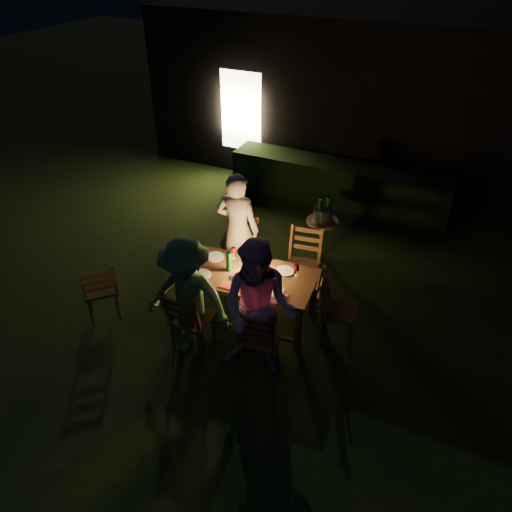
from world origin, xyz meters
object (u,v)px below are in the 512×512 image
at_px(dining_table, 247,279).
at_px(chair_far_right, 301,276).
at_px(person_opp_left, 188,299).
at_px(bottle_table, 229,262).
at_px(chair_near_right, 260,347).
at_px(lantern, 252,263).
at_px(side_table, 322,225).
at_px(ice_bucket, 323,214).
at_px(bottle_bucket_a, 319,212).
at_px(person_house_side, 237,229).
at_px(chair_spare, 103,298).
at_px(chair_far_left, 237,262).
at_px(bottle_bucket_b, 327,211).
at_px(person_opp_right, 258,310).
at_px(chair_end, 336,321).
at_px(chair_near_left, 192,328).

distance_m(dining_table, chair_far_right, 1.01).
distance_m(person_opp_left, bottle_table, 0.85).
relative_size(dining_table, person_opp_left, 1.13).
height_order(chair_near_right, lantern, lantern).
bearing_deg(side_table, ice_bucket, -90.00).
bearing_deg(side_table, bottle_bucket_a, -141.34).
bearing_deg(person_house_side, chair_spare, 44.97).
bearing_deg(bottle_bucket_a, ice_bucket, 38.66).
xyz_separation_m(chair_far_right, ice_bucket, (-0.07, 1.06, 0.47)).
distance_m(chair_far_left, bottle_bucket_b, 1.63).
relative_size(chair_spare, bottle_bucket_b, 3.05).
bearing_deg(bottle_bucket_a, chair_far_left, -127.81).
distance_m(chair_far_right, bottle_bucket_b, 1.22).
height_order(person_opp_right, ice_bucket, person_opp_right).
height_order(chair_end, person_house_side, person_house_side).
bearing_deg(person_opp_right, dining_table, 118.76).
distance_m(chair_end, lantern, 1.32).
xyz_separation_m(chair_end, chair_spare, (-3.04, -0.92, -0.01)).
height_order(chair_end, bottle_table, bottle_table).
bearing_deg(person_opp_left, person_opp_right, 0.00).
height_order(person_opp_right, lantern, person_opp_right).
height_order(dining_table, bottle_bucket_a, bottle_bucket_a).
bearing_deg(chair_near_right, person_house_side, 117.64).
bearing_deg(chair_near_left, bottle_table, 81.83).
xyz_separation_m(chair_near_left, person_opp_right, (0.90, 0.04, 0.59)).
bearing_deg(bottle_table, bottle_bucket_b, 70.32).
xyz_separation_m(dining_table, chair_spare, (-1.82, -0.80, -0.38)).
xyz_separation_m(person_house_side, side_table, (0.93, 1.12, -0.28)).
distance_m(chair_far_left, chair_far_right, 1.00).
distance_m(chair_far_left, person_opp_left, 1.67).
relative_size(person_house_side, ice_bucket, 5.86).
bearing_deg(person_opp_left, dining_table, 61.24).
bearing_deg(lantern, bottle_bucket_b, 77.82).
distance_m(chair_near_right, person_house_side, 1.92).
bearing_deg(bottle_table, dining_table, 5.67).
bearing_deg(side_table, chair_spare, -129.53).
distance_m(chair_near_right, ice_bucket, 2.66).
xyz_separation_m(dining_table, chair_near_right, (0.52, -0.72, -0.39)).
xyz_separation_m(chair_near_right, bottle_bucket_a, (-0.18, 2.57, 0.55)).
relative_size(person_opp_left, bottle_bucket_a, 5.19).
xyz_separation_m(person_opp_left, lantern, (0.41, 0.92, 0.08)).
relative_size(chair_far_left, bottle_bucket_b, 3.35).
relative_size(chair_far_right, lantern, 3.02).
relative_size(chair_near_left, side_table, 1.56).
xyz_separation_m(person_house_side, bottle_bucket_a, (0.88, 1.08, -0.04)).
bearing_deg(chair_far_right, chair_end, 128.45).
bearing_deg(chair_near_left, bottle_bucket_b, 74.14).
bearing_deg(chair_spare, person_opp_right, -44.37).
xyz_separation_m(bottle_table, side_table, (0.65, 1.91, -0.29)).
bearing_deg(bottle_bucket_b, chair_far_left, -128.92).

